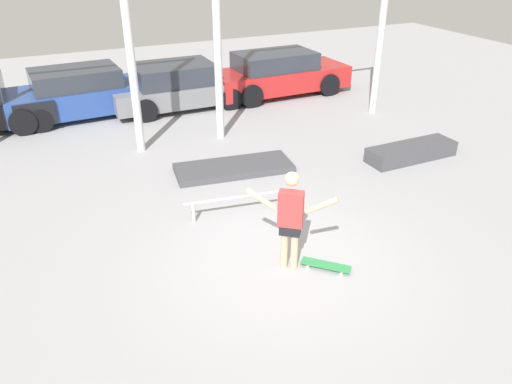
# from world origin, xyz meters

# --- Properties ---
(ground_plane) EXTENTS (36.00, 36.00, 0.00)m
(ground_plane) POSITION_xyz_m (0.00, 0.00, 0.00)
(ground_plane) COLOR #9E9EA3
(skateboarder) EXTENTS (1.21, 0.95, 1.72)m
(skateboarder) POSITION_xyz_m (-0.01, -0.18, 0.97)
(skateboarder) COLOR #DBAD89
(skateboarder) RESTS_ON ground_plane
(skateboard) EXTENTS (0.73, 0.72, 0.08)m
(skateboard) POSITION_xyz_m (0.53, -0.46, 0.06)
(skateboard) COLOR #338C4C
(skateboard) RESTS_ON ground_plane
(grind_box) EXTENTS (2.27, 0.72, 0.35)m
(grind_box) POSITION_xyz_m (4.72, 2.45, 0.18)
(grind_box) COLOR #47474C
(grind_box) RESTS_ON ground_plane
(manual_pad) EXTENTS (2.76, 1.36, 0.15)m
(manual_pad) POSITION_xyz_m (0.58, 3.59, 0.07)
(manual_pad) COLOR #47474C
(manual_pad) RESTS_ON ground_plane
(grind_rail) EXTENTS (2.07, 0.36, 0.42)m
(grind_rail) POSITION_xyz_m (-0.11, 1.71, 0.33)
(grind_rail) COLOR #B7BABF
(grind_rail) RESTS_ON ground_plane
(canopy_support_left) EXTENTS (5.09, 0.20, 5.35)m
(canopy_support_left) POSITION_xyz_m (-3.51, 5.66, 3.27)
(canopy_support_left) COLOR silver
(canopy_support_left) RESTS_ON ground_plane
(canopy_support_right) EXTENTS (5.09, 0.20, 5.35)m
(canopy_support_right) POSITION_xyz_m (3.51, 5.66, 3.27)
(canopy_support_right) COLOR silver
(canopy_support_right) RESTS_ON ground_plane
(parked_car_blue) EXTENTS (4.44, 2.09, 1.40)m
(parked_car_blue) POSITION_xyz_m (-1.94, 8.99, 0.67)
(parked_car_blue) COLOR #284793
(parked_car_blue) RESTS_ON ground_plane
(parked_car_grey) EXTENTS (4.22, 1.99, 1.34)m
(parked_car_grey) POSITION_xyz_m (0.83, 8.58, 0.65)
(parked_car_grey) COLOR slate
(parked_car_grey) RESTS_ON ground_plane
(parked_car_red) EXTENTS (4.61, 1.96, 1.41)m
(parked_car_red) POSITION_xyz_m (4.19, 8.48, 0.69)
(parked_car_red) COLOR red
(parked_car_red) RESTS_ON ground_plane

